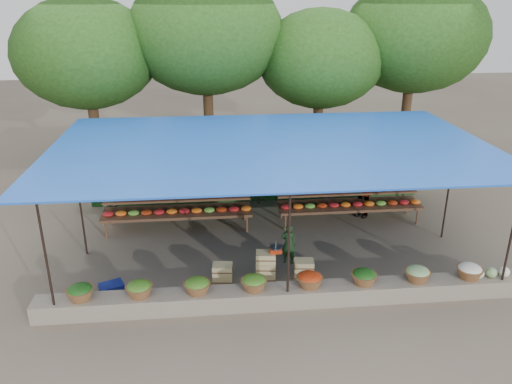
{
  "coord_description": "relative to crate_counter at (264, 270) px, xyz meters",
  "views": [
    {
      "loc": [
        -1.57,
        -11.85,
        6.25
      ],
      "look_at": [
        -0.36,
        0.2,
        1.47
      ],
      "focal_mm": 35.0,
      "sensor_mm": 36.0,
      "label": 1
    }
  ],
  "objects": [
    {
      "name": "stone_curb",
      "position": [
        0.37,
        -0.93,
        -0.11
      ],
      "size": [
        10.6,
        0.55,
        0.4
      ],
      "primitive_type": "cube",
      "color": "slate",
      "rests_on": "ground"
    },
    {
      "name": "fruit_table_right",
      "position": [
        2.88,
        3.17,
        0.3
      ],
      "size": [
        4.21,
        0.95,
        0.93
      ],
      "color": "#4E2F1F",
      "rests_on": "ground"
    },
    {
      "name": "customer_left",
      "position": [
        -4.09,
        3.86,
        0.46
      ],
      "size": [
        0.85,
        0.72,
        1.54
      ],
      "primitive_type": "imported",
      "rotation": [
        0.0,
        0.0,
        0.19
      ],
      "color": "slate",
      "rests_on": "ground"
    },
    {
      "name": "crate_counter",
      "position": [
        0.0,
        0.0,
        0.0
      ],
      "size": [
        2.39,
        0.39,
        0.77
      ],
      "color": "tan",
      "rests_on": "ground"
    },
    {
      "name": "netting_backdrop",
      "position": [
        0.37,
        4.97,
        0.94
      ],
      "size": [
        10.6,
        0.06,
        2.5
      ],
      "primitive_type": "cube",
      "color": "#1C4F1E",
      "rests_on": "ground"
    },
    {
      "name": "weighing_scale",
      "position": [
        0.25,
        0.0,
        0.53
      ],
      "size": [
        0.28,
        0.28,
        0.3
      ],
      "color": "#BA2D0E",
      "rests_on": "crate_counter"
    },
    {
      "name": "customer_right",
      "position": [
        3.38,
        3.47,
        0.53
      ],
      "size": [
        1.01,
        0.95,
        1.67
      ],
      "primitive_type": "imported",
      "rotation": [
        0.0,
        0.0,
        -0.7
      ],
      "color": "slate",
      "rests_on": "ground"
    },
    {
      "name": "vendor_seated",
      "position": [
        0.7,
        0.83,
        0.22
      ],
      "size": [
        0.45,
        0.38,
        1.06
      ],
      "primitive_type": "imported",
      "rotation": [
        0.0,
        0.0,
        2.75
      ],
      "color": "#173418",
      "rests_on": "ground"
    },
    {
      "name": "blue_crate_front",
      "position": [
        -4.25,
        -0.78,
        -0.16
      ],
      "size": [
        0.51,
        0.37,
        0.3
      ],
      "primitive_type": "cube",
      "rotation": [
        0.0,
        0.0,
        0.03
      ],
      "color": "navy",
      "rests_on": "ground"
    },
    {
      "name": "stall_canopy",
      "position": [
        0.37,
        1.89,
        2.36
      ],
      "size": [
        10.8,
        6.6,
        2.82
      ],
      "color": "black",
      "rests_on": "ground"
    },
    {
      "name": "blue_crate_back",
      "position": [
        -3.45,
        -0.24,
        -0.16
      ],
      "size": [
        0.61,
        0.54,
        0.3
      ],
      "primitive_type": "cube",
      "rotation": [
        0.0,
        0.0,
        0.43
      ],
      "color": "navy",
      "rests_on": "ground"
    },
    {
      "name": "produce_baskets",
      "position": [
        0.27,
        -0.93,
        0.25
      ],
      "size": [
        8.98,
        0.58,
        0.34
      ],
      "color": "brown",
      "rests_on": "stone_curb"
    },
    {
      "name": "tree_row",
      "position": [
        0.87,
        7.9,
        4.39
      ],
      "size": [
        16.51,
        5.5,
        7.12
      ],
      "color": "#3A2515",
      "rests_on": "ground"
    },
    {
      "name": "ground",
      "position": [
        0.37,
        1.82,
        -0.31
      ],
      "size": [
        60.0,
        60.0,
        0.0
      ],
      "primitive_type": "plane",
      "color": "brown",
      "rests_on": "ground"
    },
    {
      "name": "fruit_table_left",
      "position": [
        -2.12,
        3.17,
        0.3
      ],
      "size": [
        4.21,
        0.95,
        0.93
      ],
      "color": "#4E2F1F",
      "rests_on": "ground"
    },
    {
      "name": "customer_mid",
      "position": [
        2.49,
        4.04,
        0.44
      ],
      "size": [
        1.07,
        0.78,
        1.5
      ],
      "primitive_type": "imported",
      "rotation": [
        0.0,
        0.0,
        0.25
      ],
      "color": "slate",
      "rests_on": "ground"
    }
  ]
}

